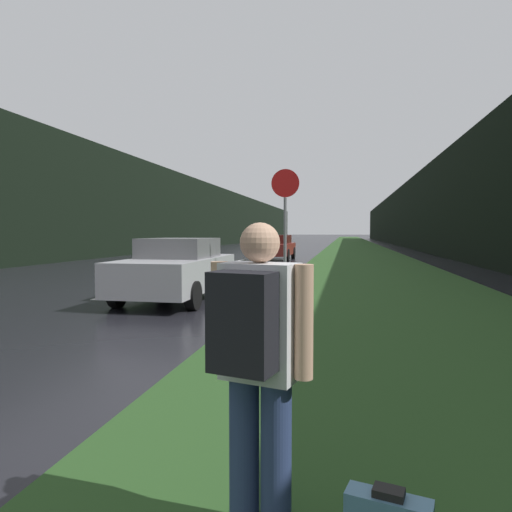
{
  "coord_description": "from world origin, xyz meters",
  "views": [
    {
      "loc": [
        5.88,
        1.87,
        1.61
      ],
      "look_at": [
        3.08,
        16.18,
        0.84
      ],
      "focal_mm": 32.0,
      "sensor_mm": 36.0,
      "label": 1
    }
  ],
  "objects_px": {
    "stop_sign": "(285,223)",
    "hitchhiker_with_backpack": "(257,359)",
    "car_passing_far": "(276,247)",
    "car_passing_near": "(177,269)"
  },
  "relations": [
    {
      "from": "stop_sign",
      "to": "hitchhiker_with_backpack",
      "type": "relative_size",
      "value": 1.82
    },
    {
      "from": "stop_sign",
      "to": "hitchhiker_with_backpack",
      "type": "bearing_deg",
      "value": -83.58
    },
    {
      "from": "hitchhiker_with_backpack",
      "to": "car_passing_far",
      "type": "height_order",
      "value": "hitchhiker_with_backpack"
    },
    {
      "from": "hitchhiker_with_backpack",
      "to": "car_passing_far",
      "type": "bearing_deg",
      "value": 112.66
    },
    {
      "from": "stop_sign",
      "to": "hitchhiker_with_backpack",
      "type": "distance_m",
      "value": 8.05
    },
    {
      "from": "stop_sign",
      "to": "car_passing_far",
      "type": "bearing_deg",
      "value": 99.28
    },
    {
      "from": "stop_sign",
      "to": "car_passing_near",
      "type": "height_order",
      "value": "stop_sign"
    },
    {
      "from": "hitchhiker_with_backpack",
      "to": "stop_sign",
      "type": "bearing_deg",
      "value": 110.75
    },
    {
      "from": "stop_sign",
      "to": "car_passing_far",
      "type": "xyz_separation_m",
      "value": [
        -2.57,
        15.75,
        -1.07
      ]
    },
    {
      "from": "hitchhiker_with_backpack",
      "to": "car_passing_near",
      "type": "distance_m",
      "value": 8.66
    }
  ]
}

